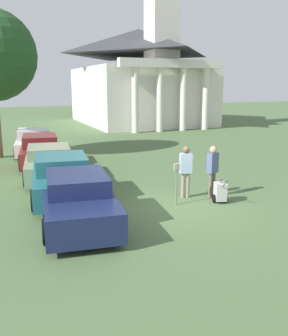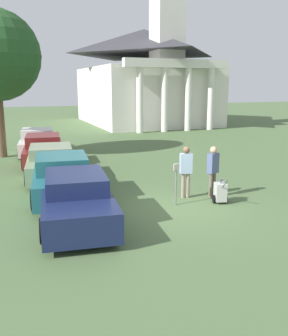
# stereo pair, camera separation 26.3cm
# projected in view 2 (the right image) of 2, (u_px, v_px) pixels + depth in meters

# --- Properties ---
(ground_plane) EXTENTS (120.00, 120.00, 0.00)m
(ground_plane) POSITION_uv_depth(u_px,v_px,m) (176.00, 208.00, 12.09)
(ground_plane) COLOR #4C663D
(parked_car_navy) EXTENTS (2.51, 5.46, 1.43)m
(parked_car_navy) POSITION_uv_depth(u_px,v_px,m) (76.00, 197.00, 11.03)
(parked_car_navy) COLOR #19234C
(parked_car_navy) RESTS_ON ground_plane
(parked_car_teal) EXTENTS (2.52, 5.19, 1.50)m
(parked_car_teal) POSITION_uv_depth(u_px,v_px,m) (62.00, 176.00, 13.36)
(parked_car_teal) COLOR #23666B
(parked_car_teal) RESTS_ON ground_plane
(parked_car_sage) EXTENTS (2.52, 5.21, 1.36)m
(parked_car_sage) POSITION_uv_depth(u_px,v_px,m) (51.00, 162.00, 16.20)
(parked_car_sage) COLOR gray
(parked_car_sage) RESTS_ON ground_plane
(parked_car_maroon) EXTENTS (2.42, 5.21, 1.46)m
(parked_car_maroon) POSITION_uv_depth(u_px,v_px,m) (44.00, 150.00, 18.93)
(parked_car_maroon) COLOR maroon
(parked_car_maroon) RESTS_ON ground_plane
(parked_car_white) EXTENTS (2.50, 5.04, 1.45)m
(parked_car_white) POSITION_uv_depth(u_px,v_px,m) (38.00, 142.00, 21.54)
(parked_car_white) COLOR silver
(parked_car_white) RESTS_ON ground_plane
(parking_meter) EXTENTS (0.18, 0.09, 1.40)m
(parking_meter) POSITION_uv_depth(u_px,v_px,m) (176.00, 176.00, 12.22)
(parking_meter) COLOR slate
(parking_meter) RESTS_ON ground_plane
(person_worker) EXTENTS (0.46, 0.31, 1.83)m
(person_worker) POSITION_uv_depth(u_px,v_px,m) (186.00, 169.00, 13.01)
(person_worker) COLOR gray
(person_worker) RESTS_ON ground_plane
(person_supervisor) EXTENTS (0.47, 0.37, 1.83)m
(person_supervisor) POSITION_uv_depth(u_px,v_px,m) (213.00, 168.00, 13.05)
(person_supervisor) COLOR #665B4C
(person_supervisor) RESTS_ON ground_plane
(equipment_cart) EXTENTS (0.53, 1.00, 1.00)m
(equipment_cart) POSITION_uv_depth(u_px,v_px,m) (220.00, 192.00, 12.56)
(equipment_cart) COLOR #B2B2AD
(equipment_cart) RESTS_ON ground_plane
(church) EXTENTS (11.17, 15.25, 22.88)m
(church) POSITION_uv_depth(u_px,v_px,m) (146.00, 71.00, 37.47)
(church) COLOR silver
(church) RESTS_ON ground_plane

